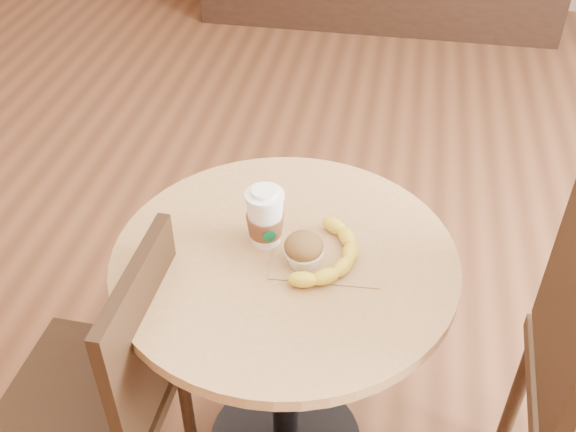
# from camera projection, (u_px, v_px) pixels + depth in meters

# --- Properties ---
(cafe_table) EXTENTS (0.78, 0.78, 0.75)m
(cafe_table) POSITION_uv_depth(u_px,v_px,m) (285.00, 314.00, 1.62)
(cafe_table) COLOR black
(cafe_table) RESTS_ON ground
(chair_left) EXTENTS (0.39, 0.39, 0.86)m
(chair_left) POSITION_uv_depth(u_px,v_px,m) (112.00, 386.00, 1.56)
(chair_left) COLOR black
(chair_left) RESTS_ON ground
(kraft_bag) EXTENTS (0.25, 0.19, 0.00)m
(kraft_bag) POSITION_uv_depth(u_px,v_px,m) (327.00, 255.00, 1.50)
(kraft_bag) COLOR tan
(kraft_bag) RESTS_ON cafe_table
(coffee_cup) EXTENTS (0.09, 0.09, 0.15)m
(coffee_cup) POSITION_uv_depth(u_px,v_px,m) (265.00, 219.00, 1.49)
(coffee_cup) COLOR white
(coffee_cup) RESTS_ON cafe_table
(muffin) EXTENTS (0.09, 0.09, 0.08)m
(muffin) POSITION_uv_depth(u_px,v_px,m) (304.00, 250.00, 1.45)
(muffin) COLOR white
(muffin) RESTS_ON kraft_bag
(banana) EXTENTS (0.23, 0.29, 0.03)m
(banana) POSITION_uv_depth(u_px,v_px,m) (330.00, 253.00, 1.47)
(banana) COLOR yellow
(banana) RESTS_ON kraft_bag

